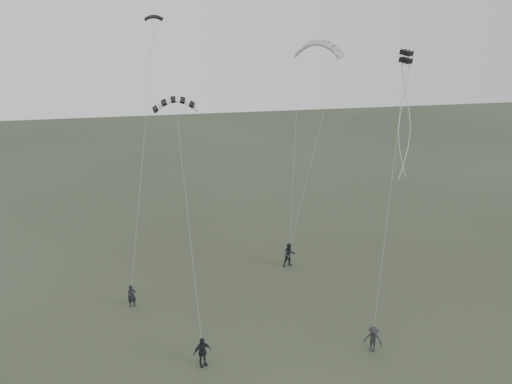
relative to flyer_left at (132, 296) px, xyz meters
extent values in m
plane|color=#333A29|center=(7.76, -4.43, -0.80)|extent=(140.00, 140.00, 0.00)
imported|color=black|center=(0.00, 0.00, 0.00)|extent=(0.65, 0.50, 1.59)
imported|color=black|center=(11.85, 3.48, 0.18)|extent=(1.04, 0.85, 1.96)
imported|color=black|center=(4.16, -6.88, 0.11)|extent=(1.15, 0.77, 1.82)
imported|color=#27262B|center=(14.12, -7.46, 0.03)|extent=(1.22, 1.03, 1.64)
camera|label=1|loc=(2.82, -30.19, 18.23)|focal=35.00mm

